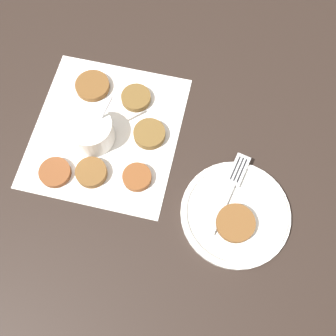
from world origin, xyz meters
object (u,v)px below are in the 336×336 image
serving_plate (235,213)px  fritter_on_plate (235,223)px  fork (232,185)px  sauce_bowl (92,132)px

serving_plate → fritter_on_plate: (-0.02, -0.01, 0.02)m
serving_plate → fork: 0.06m
fritter_on_plate → fork: 0.08m
sauce_bowl → fritter_on_plate: size_ratio=1.45×
sauce_bowl → serving_plate: (-0.04, -0.33, -0.02)m
fork → fritter_on_plate: bearing=-155.3°
sauce_bowl → serving_plate: 0.33m
fritter_on_plate → fork: (0.07, 0.03, -0.00)m
sauce_bowl → fork: bearing=-88.0°
fritter_on_plate → serving_plate: bearing=13.9°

